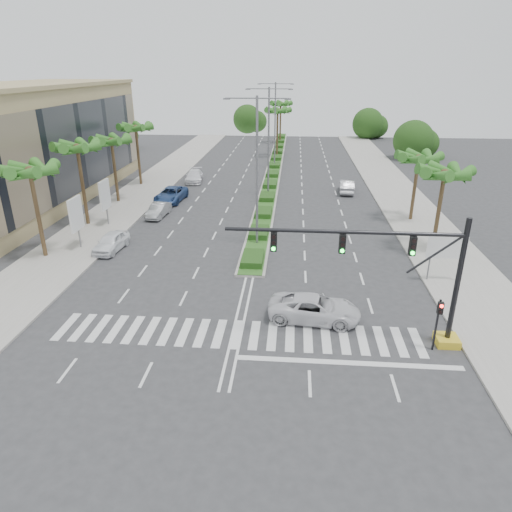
{
  "coord_description": "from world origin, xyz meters",
  "views": [
    {
      "loc": [
        2.92,
        -21.9,
        13.97
      ],
      "look_at": [
        0.72,
        4.4,
        3.0
      ],
      "focal_mm": 32.0,
      "sensor_mm": 36.0,
      "label": 1
    }
  ],
  "objects": [
    {
      "name": "palm_median_a",
      "position": [
        0.0,
        55.0,
        7.17
      ],
      "size": [
        4.57,
        4.68,
        8.05
      ],
      "color": "brown",
      "rests_on": "ground"
    },
    {
      "name": "palm_left_far",
      "position": [
        -16.5,
        26.0,
        6.5
      ],
      "size": [
        4.57,
        4.68,
        7.35
      ],
      "color": "brown",
      "rests_on": "ground"
    },
    {
      "name": "palm_left_near",
      "position": [
        -16.5,
        10.0,
        6.69
      ],
      "size": [
        4.57,
        4.68,
        7.55
      ],
      "color": "brown",
      "rests_on": "ground"
    },
    {
      "name": "palm_left_mid",
      "position": [
        -16.5,
        18.0,
        7.08
      ],
      "size": [
        4.57,
        4.68,
        7.95
      ],
      "color": "brown",
      "rests_on": "ground"
    },
    {
      "name": "median_grass",
      "position": [
        0.0,
        45.0,
        0.22
      ],
      "size": [
        1.8,
        75.0,
        0.04
      ],
      "primitive_type": "cube",
      "color": "#25571E",
      "rests_on": "median"
    },
    {
      "name": "car_crossing",
      "position": [
        4.4,
        2.03,
        0.75
      ],
      "size": [
        5.65,
        3.04,
        1.51
      ],
      "primitive_type": "imported",
      "rotation": [
        0.0,
        0.0,
        1.47
      ],
      "color": "silver",
      "rests_on": "ground"
    },
    {
      "name": "car_parked_b",
      "position": [
        -10.51,
        21.08,
        0.67
      ],
      "size": [
        1.75,
        4.18,
        1.34
      ],
      "primitive_type": "imported",
      "rotation": [
        0.0,
        0.0,
        -0.08
      ],
      "color": "#A2A2A6",
      "rests_on": "ground"
    },
    {
      "name": "pedestrian_signal",
      "position": [
        10.6,
        -0.68,
        2.04
      ],
      "size": [
        0.28,
        0.36,
        3.0
      ],
      "color": "black",
      "rests_on": "ground"
    },
    {
      "name": "car_parked_a",
      "position": [
        -11.8,
        11.82,
        0.74
      ],
      "size": [
        2.09,
        4.44,
        1.47
      ],
      "primitive_type": "imported",
      "rotation": [
        0.0,
        0.0,
        -0.08
      ],
      "color": "white",
      "rests_on": "ground"
    },
    {
      "name": "ground",
      "position": [
        0.0,
        0.0,
        0.0
      ],
      "size": [
        160.0,
        160.0,
        0.0
      ],
      "primitive_type": "plane",
      "color": "#333335",
      "rests_on": "ground"
    },
    {
      "name": "streetlight_far",
      "position": [
        0.0,
        46.0,
        6.81
      ],
      "size": [
        5.1,
        0.25,
        12.0
      ],
      "color": "slate",
      "rests_on": "ground"
    },
    {
      "name": "car_right",
      "position": [
        9.28,
        32.3,
        0.77
      ],
      "size": [
        1.96,
        4.8,
        1.55
      ],
      "primitive_type": "imported",
      "rotation": [
        0.0,
        0.0,
        3.07
      ],
      "color": "#B2B1B6",
      "rests_on": "ground"
    },
    {
      "name": "direction_sign",
      "position": [
        13.5,
        7.99,
        2.45
      ],
      "size": [
        2.7,
        0.11,
        3.4
      ],
      "color": "slate",
      "rests_on": "ground"
    },
    {
      "name": "palm_median_b",
      "position": [
        0.0,
        70.0,
        7.17
      ],
      "size": [
        4.57,
        4.68,
        8.05
      ],
      "color": "brown",
      "rests_on": "ground"
    },
    {
      "name": "footpath_right",
      "position": [
        15.2,
        20.0,
        0.07
      ],
      "size": [
        6.0,
        120.0,
        0.15
      ],
      "primitive_type": "cube",
      "color": "gray",
      "rests_on": "ground"
    },
    {
      "name": "palm_right_far",
      "position": [
        14.5,
        22.0,
        5.91
      ],
      "size": [
        4.57,
        4.68,
        6.75
      ],
      "color": "brown",
      "rests_on": "ground"
    },
    {
      "name": "building",
      "position": [
        -26.0,
        26.0,
        6.0
      ],
      "size": [
        12.0,
        36.0,
        12.0
      ],
      "primitive_type": "cube",
      "color": "tan",
      "rests_on": "ground"
    },
    {
      "name": "billboard_near",
      "position": [
        -14.5,
        12.0,
        2.96
      ],
      "size": [
        0.18,
        2.1,
        4.35
      ],
      "color": "slate",
      "rests_on": "ground"
    },
    {
      "name": "billboard_far",
      "position": [
        -14.5,
        18.0,
        2.96
      ],
      "size": [
        0.18,
        2.1,
        4.35
      ],
      "color": "slate",
      "rests_on": "ground"
    },
    {
      "name": "streetlight_mid",
      "position": [
        0.0,
        30.0,
        6.81
      ],
      "size": [
        5.1,
        0.25,
        12.0
      ],
      "color": "slate",
      "rests_on": "ground"
    },
    {
      "name": "median",
      "position": [
        0.0,
        45.0,
        0.1
      ],
      "size": [
        2.2,
        75.0,
        0.2
      ],
      "primitive_type": "cube",
      "color": "gray",
      "rests_on": "ground"
    },
    {
      "name": "car_parked_c",
      "position": [
        -10.67,
        26.74,
        0.79
      ],
      "size": [
        3.01,
        5.83,
        1.57
      ],
      "primitive_type": "imported",
      "rotation": [
        0.0,
        0.0,
        -0.07
      ],
      "color": "navy",
      "rests_on": "ground"
    },
    {
      "name": "palm_left_end",
      "position": [
        -16.5,
        34.0,
        6.88
      ],
      "size": [
        4.57,
        4.68,
        7.75
      ],
      "color": "brown",
      "rests_on": "ground"
    },
    {
      "name": "signal_gantry",
      "position": [
        9.27,
        -0.0,
        3.46
      ],
      "size": [
        12.6,
        1.2,
        7.2
      ],
      "color": "gold",
      "rests_on": "ground"
    },
    {
      "name": "footpath_left",
      "position": [
        -15.2,
        20.0,
        0.07
      ],
      "size": [
        6.0,
        120.0,
        0.15
      ],
      "primitive_type": "cube",
      "color": "gray",
      "rests_on": "ground"
    },
    {
      "name": "streetlight_near",
      "position": [
        0.0,
        14.0,
        6.81
      ],
      "size": [
        5.1,
        0.25,
        12.0
      ],
      "color": "slate",
      "rests_on": "ground"
    },
    {
      "name": "palm_right_near",
      "position": [
        14.5,
        14.0,
        6.2
      ],
      "size": [
        4.57,
        4.68,
        7.05
      ],
      "color": "brown",
      "rests_on": "ground"
    },
    {
      "name": "car_parked_d",
      "position": [
        -10.07,
        36.36,
        0.74
      ],
      "size": [
        2.68,
        5.32,
        1.48
      ],
      "primitive_type": "imported",
      "rotation": [
        0.0,
        0.0,
        0.12
      ],
      "color": "white",
      "rests_on": "ground"
    }
  ]
}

